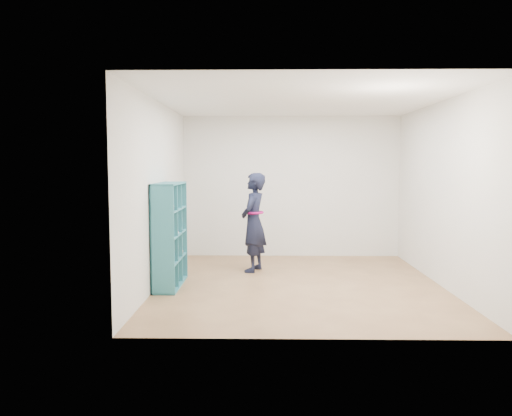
{
  "coord_description": "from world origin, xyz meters",
  "views": [
    {
      "loc": [
        -0.49,
        -7.03,
        1.71
      ],
      "look_at": [
        -0.62,
        0.3,
        1.07
      ],
      "focal_mm": 35.0,
      "sensor_mm": 36.0,
      "label": 1
    }
  ],
  "objects": [
    {
      "name": "wall_left",
      "position": [
        -2.0,
        0.0,
        1.3
      ],
      "size": [
        0.02,
        4.5,
        2.6
      ],
      "primitive_type": "cube",
      "color": "silver",
      "rests_on": "floor"
    },
    {
      "name": "smartphone",
      "position": [
        -0.79,
        1.02,
        0.89
      ],
      "size": [
        0.02,
        0.09,
        0.12
      ],
      "rotation": [
        0.35,
        0.0,
        -0.1
      ],
      "color": "silver",
      "rests_on": "person"
    },
    {
      "name": "person",
      "position": [
        -0.67,
        0.88,
        0.79
      ],
      "size": [
        0.53,
        0.66,
        1.58
      ],
      "rotation": [
        0.0,
        0.0,
        -1.87
      ],
      "color": "black",
      "rests_on": "floor"
    },
    {
      "name": "ceiling",
      "position": [
        0.0,
        0.0,
        2.6
      ],
      "size": [
        4.5,
        4.5,
        0.0
      ],
      "primitive_type": "plane",
      "color": "white",
      "rests_on": "wall_back"
    },
    {
      "name": "wall_front",
      "position": [
        0.0,
        -2.25,
        1.3
      ],
      "size": [
        4.0,
        0.02,
        2.6
      ],
      "primitive_type": "cube",
      "color": "silver",
      "rests_on": "floor"
    },
    {
      "name": "wall_back",
      "position": [
        0.0,
        2.25,
        1.3
      ],
      "size": [
        4.0,
        0.02,
        2.6
      ],
      "primitive_type": "cube",
      "color": "silver",
      "rests_on": "floor"
    },
    {
      "name": "wall_right",
      "position": [
        2.0,
        0.0,
        1.3
      ],
      "size": [
        0.02,
        4.5,
        2.6
      ],
      "primitive_type": "cube",
      "color": "silver",
      "rests_on": "floor"
    },
    {
      "name": "floor",
      "position": [
        0.0,
        0.0,
        0.0
      ],
      "size": [
        4.5,
        4.5,
        0.0
      ],
      "primitive_type": "plane",
      "color": "brown",
      "rests_on": "ground"
    },
    {
      "name": "bookshelf",
      "position": [
        -1.86,
        -0.1,
        0.71
      ],
      "size": [
        0.32,
        1.09,
        1.46
      ],
      "color": "teal",
      "rests_on": "floor"
    }
  ]
}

